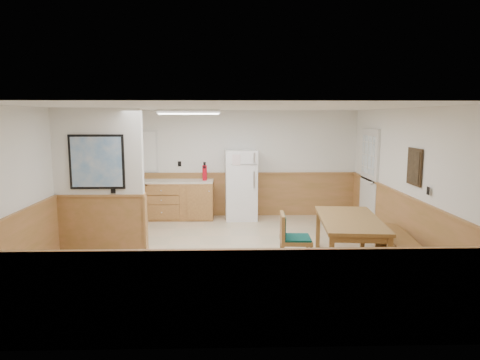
{
  "coord_description": "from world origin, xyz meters",
  "views": [
    {
      "loc": [
        -0.03,
        -7.09,
        2.35
      ],
      "look_at": [
        0.16,
        0.4,
        1.24
      ],
      "focal_mm": 32.0,
      "sensor_mm": 36.0,
      "label": 1
    }
  ],
  "objects_px": {
    "dining_table": "(350,224)",
    "dining_bench": "(399,242)",
    "fire_extinguisher": "(205,172)",
    "refrigerator": "(241,185)",
    "soap_bottle": "(132,176)",
    "dining_chair": "(290,236)"
  },
  "relations": [
    {
      "from": "dining_table",
      "to": "dining_bench",
      "type": "relative_size",
      "value": 1.09
    },
    {
      "from": "dining_table",
      "to": "fire_extinguisher",
      "type": "xyz_separation_m",
      "value": [
        -2.48,
        3.17,
        0.43
      ]
    },
    {
      "from": "refrigerator",
      "to": "soap_bottle",
      "type": "relative_size",
      "value": 7.31
    },
    {
      "from": "dining_chair",
      "to": "fire_extinguisher",
      "type": "xyz_separation_m",
      "value": [
        -1.52,
        3.26,
        0.59
      ]
    },
    {
      "from": "refrigerator",
      "to": "dining_bench",
      "type": "relative_size",
      "value": 0.91
    },
    {
      "from": "dining_bench",
      "to": "fire_extinguisher",
      "type": "height_order",
      "value": "fire_extinguisher"
    },
    {
      "from": "soap_bottle",
      "to": "refrigerator",
      "type": "bearing_deg",
      "value": -1.81
    },
    {
      "from": "dining_bench",
      "to": "fire_extinguisher",
      "type": "bearing_deg",
      "value": 142.47
    },
    {
      "from": "refrigerator",
      "to": "fire_extinguisher",
      "type": "xyz_separation_m",
      "value": [
        -0.83,
        0.05,
        0.29
      ]
    },
    {
      "from": "dining_table",
      "to": "soap_bottle",
      "type": "height_order",
      "value": "soap_bottle"
    },
    {
      "from": "dining_chair",
      "to": "refrigerator",
      "type": "bearing_deg",
      "value": 105.22
    },
    {
      "from": "dining_chair",
      "to": "fire_extinguisher",
      "type": "height_order",
      "value": "fire_extinguisher"
    },
    {
      "from": "refrigerator",
      "to": "soap_bottle",
      "type": "bearing_deg",
      "value": 175.75
    },
    {
      "from": "dining_table",
      "to": "dining_chair",
      "type": "distance_m",
      "value": 0.99
    },
    {
      "from": "dining_chair",
      "to": "fire_extinguisher",
      "type": "relative_size",
      "value": 2.01
    },
    {
      "from": "refrigerator",
      "to": "dining_table",
      "type": "relative_size",
      "value": 0.83
    },
    {
      "from": "dining_bench",
      "to": "soap_bottle",
      "type": "height_order",
      "value": "soap_bottle"
    },
    {
      "from": "dining_table",
      "to": "dining_chair",
      "type": "xyz_separation_m",
      "value": [
        -0.97,
        -0.09,
        -0.17
      ]
    },
    {
      "from": "dining_table",
      "to": "fire_extinguisher",
      "type": "relative_size",
      "value": 4.53
    },
    {
      "from": "dining_table",
      "to": "soap_bottle",
      "type": "bearing_deg",
      "value": 147.93
    },
    {
      "from": "dining_bench",
      "to": "dining_chair",
      "type": "height_order",
      "value": "dining_chair"
    },
    {
      "from": "dining_bench",
      "to": "dining_chair",
      "type": "bearing_deg",
      "value": -170.93
    }
  ]
}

